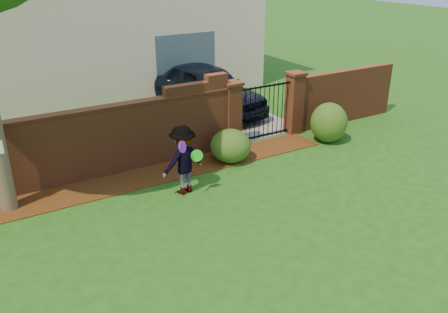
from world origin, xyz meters
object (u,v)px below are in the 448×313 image
man (184,161)px  frisbee_green (197,156)px  frisbee_purple (182,147)px  car (213,90)px

man → frisbee_green: 0.37m
man → frisbee_purple: size_ratio=6.12×
man → frisbee_green: man is taller
car → frisbee_purple: size_ratio=18.22×
car → man: car is taller
frisbee_purple → frisbee_green: size_ratio=0.97×
car → frisbee_purple: 6.28m
car → man: (-3.42, -4.72, -0.01)m
frisbee_purple → car: bearing=54.7°
frisbee_purple → man: bearing=62.2°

